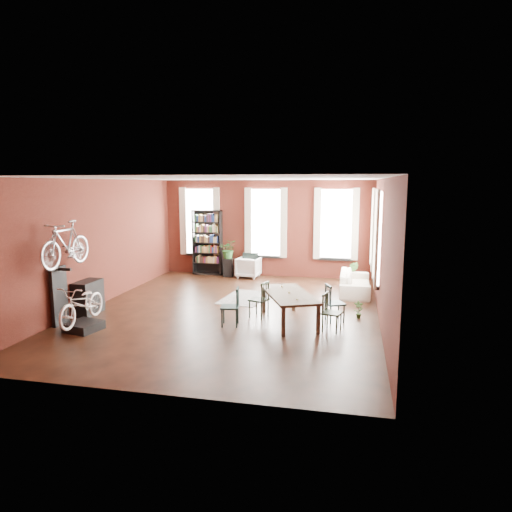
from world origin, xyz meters
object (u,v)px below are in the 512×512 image
(dining_chair_b, at_px, (259,299))
(plant_stand, at_px, (228,267))
(bike_trainer, at_px, (84,326))
(bicycle_floor, at_px, (81,286))
(dining_chair_a, at_px, (230,307))
(console_table, at_px, (88,297))
(white_armchair, at_px, (249,266))
(dining_chair_c, at_px, (332,313))
(bookshelf, at_px, (207,242))
(cream_sofa, at_px, (355,279))
(dining_chair_d, at_px, (335,303))
(dining_table, at_px, (289,308))

(dining_chair_b, bearing_deg, plant_stand, -137.57)
(bike_trainer, relative_size, plant_stand, 1.04)
(bicycle_floor, bearing_deg, dining_chair_a, 18.07)
(dining_chair_a, bearing_deg, console_table, -101.88)
(plant_stand, bearing_deg, white_armchair, 0.60)
(dining_chair_b, bearing_deg, bike_trainer, -44.70)
(dining_chair_c, distance_m, bookshelf, 6.98)
(cream_sofa, xyz_separation_m, bike_trainer, (-5.61, -4.67, -0.32))
(dining_chair_c, xyz_separation_m, dining_chair_d, (0.03, 0.72, 0.02))
(dining_chair_a, bearing_deg, dining_table, 103.26)
(white_armchair, xyz_separation_m, bike_trainer, (-2.15, -6.16, -0.27))
(plant_stand, bearing_deg, bike_trainer, -103.25)
(dining_chair_c, distance_m, bike_trainer, 5.26)
(cream_sofa, height_order, bike_trainer, cream_sofa)
(white_armchair, height_order, bike_trainer, white_armchair)
(console_table, relative_size, plant_stand, 1.32)
(dining_chair_b, bearing_deg, dining_chair_c, 86.34)
(bike_trainer, bearing_deg, dining_chair_a, 18.70)
(console_table, height_order, plant_stand, console_table)
(bookshelf, xyz_separation_m, white_armchair, (1.48, -0.20, -0.73))
(bicycle_floor, bearing_deg, bike_trainer, 124.23)
(dining_chair_b, relative_size, bike_trainer, 1.34)
(console_table, bearing_deg, plant_stand, 67.51)
(dining_chair_b, height_order, bicycle_floor, bicycle_floor)
(cream_sofa, relative_size, plant_stand, 3.44)
(dining_table, height_order, bicycle_floor, bicycle_floor)
(bookshelf, bearing_deg, dining_table, -54.22)
(dining_table, bearing_deg, bicycle_floor, 176.52)
(dining_chair_c, relative_size, bike_trainer, 1.27)
(dining_chair_a, relative_size, plant_stand, 1.40)
(dining_table, distance_m, white_armchair, 5.08)
(bike_trainer, bearing_deg, dining_table, 19.80)
(cream_sofa, bearing_deg, console_table, 119.33)
(cream_sofa, xyz_separation_m, bicycle_floor, (-5.59, -4.70, 0.57))
(dining_chair_c, height_order, console_table, dining_chair_c)
(bike_trainer, bearing_deg, console_table, 117.78)
(dining_chair_a, relative_size, dining_chair_d, 1.00)
(dining_chair_b, height_order, dining_chair_c, dining_chair_b)
(dining_chair_a, relative_size, dining_chair_c, 1.05)
(dining_table, height_order, bike_trainer, dining_table)
(dining_chair_a, bearing_deg, dining_chair_b, 138.23)
(dining_chair_a, bearing_deg, cream_sofa, 134.84)
(dining_table, height_order, white_armchair, white_armchair)
(dining_chair_c, relative_size, bicycle_floor, 0.51)
(dining_chair_c, relative_size, cream_sofa, 0.39)
(dining_chair_c, height_order, bicycle_floor, bicycle_floor)
(dining_chair_b, bearing_deg, dining_table, 89.35)
(dining_table, distance_m, dining_chair_c, 1.07)
(dining_chair_d, xyz_separation_m, cream_sofa, (0.44, 2.88, -0.01))
(dining_chair_b, height_order, dining_chair_d, dining_chair_d)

